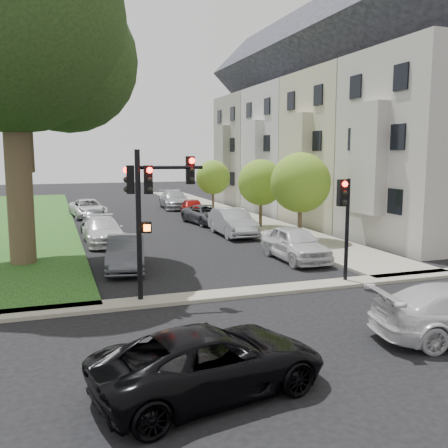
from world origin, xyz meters
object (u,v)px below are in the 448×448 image
object	(u,v)px
traffic_signal_main	(150,198)
car_parked_2	(207,215)
car_parked_0	(295,244)
car_parked_8	(88,208)
small_tree_b	(261,182)
car_parked_1	(233,222)
car_parked_5	(126,253)
car_parked_7	(95,219)
car_cross_near	(211,361)
eucalyptus	(8,17)
traffic_signal_secondary	(345,211)
car_parked_6	(103,231)
car_parked_3	(193,208)
small_tree_a	(300,183)
car_parked_4	(174,200)
small_tree_c	(213,177)

from	to	relation	value
traffic_signal_main	car_parked_2	world-z (taller)	traffic_signal_main
car_parked_0	car_parked_8	xyz separation A→B (m)	(-7.68, 18.63, -0.08)
small_tree_b	car_parked_1	xyz separation A→B (m)	(-2.69, -2.15, -2.14)
car_parked_1	car_parked_0	bearing A→B (deg)	-86.49
car_parked_1	car_parked_5	size ratio (longest dim) A/B	1.13
traffic_signal_main	car_parked_7	distance (m)	16.78
small_tree_b	car_parked_5	bearing A→B (deg)	-137.93
car_cross_near	traffic_signal_main	bearing A→B (deg)	-11.58
eucalyptus	car_parked_5	world-z (taller)	eucalyptus
eucalyptus	car_parked_8	world-z (taller)	eucalyptus
eucalyptus	car_parked_8	xyz separation A→B (m)	(3.83, 15.77, -9.48)
traffic_signal_secondary	car_parked_6	bearing A→B (deg)	123.93
car_parked_2	car_parked_8	size ratio (longest dim) A/B	0.94
traffic_signal_main	car_parked_6	bearing A→B (deg)	92.34
car_parked_3	small_tree_b	bearing A→B (deg)	-59.69
eucalyptus	car_parked_6	xyz separation A→B (m)	(3.81, 4.16, -9.46)
car_parked_0	traffic_signal_secondary	bearing A→B (deg)	-91.84
small_tree_b	car_parked_0	bearing A→B (deg)	-104.05
traffic_signal_secondary	car_parked_1	xyz separation A→B (m)	(-0.14, 11.46, -1.90)
eucalyptus	car_parked_2	bearing A→B (deg)	40.43
small_tree_b	car_parked_3	bearing A→B (deg)	110.49
small_tree_a	car_parked_7	xyz separation A→B (m)	(-10.08, 8.32, -2.55)
car_parked_0	small_tree_a	bearing A→B (deg)	60.84
car_parked_4	eucalyptus	bearing A→B (deg)	-116.42
small_tree_a	car_parked_5	size ratio (longest dim) A/B	1.14
car_parked_7	car_parked_3	bearing A→B (deg)	35.52
car_parked_3	car_parked_1	bearing A→B (deg)	-80.83
car_parked_4	car_parked_7	distance (m)	12.60
car_parked_4	car_parked_8	world-z (taller)	car_parked_4
small_tree_a	small_tree_b	xyz separation A→B (m)	(-0.00, 5.33, -0.28)
traffic_signal_secondary	car_cross_near	size ratio (longest dim) A/B	0.81
car_parked_0	eucalyptus	bearing A→B (deg)	166.80
small_tree_a	traffic_signal_secondary	bearing A→B (deg)	-107.13
small_tree_a	car_parked_0	bearing A→B (deg)	-119.89
traffic_signal_main	car_parked_0	xyz separation A→B (m)	(7.25, 4.12, -2.60)
small_tree_b	traffic_signal_secondary	xyz separation A→B (m)	(-2.55, -13.61, -0.24)
small_tree_a	car_parked_3	bearing A→B (deg)	101.91
small_tree_a	small_tree_c	world-z (taller)	small_tree_a
traffic_signal_main	car_parked_4	world-z (taller)	traffic_signal_main
car_parked_8	car_parked_2	bearing A→B (deg)	-46.59
car_cross_near	car_parked_8	size ratio (longest dim) A/B	0.98
car_cross_near	car_parked_6	bearing A→B (deg)	-9.67
car_parked_4	car_parked_5	world-z (taller)	car_parked_4
car_parked_0	car_parked_4	distance (m)	22.51
small_tree_a	car_parked_8	size ratio (longest dim) A/B	0.99
traffic_signal_main	car_parked_3	size ratio (longest dim) A/B	1.21
car_parked_5	traffic_signal_main	bearing A→B (deg)	-78.80
small_tree_a	car_cross_near	distance (m)	17.88
car_parked_6	car_parked_7	distance (m)	5.42
small_tree_b	car_parked_7	distance (m)	10.76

